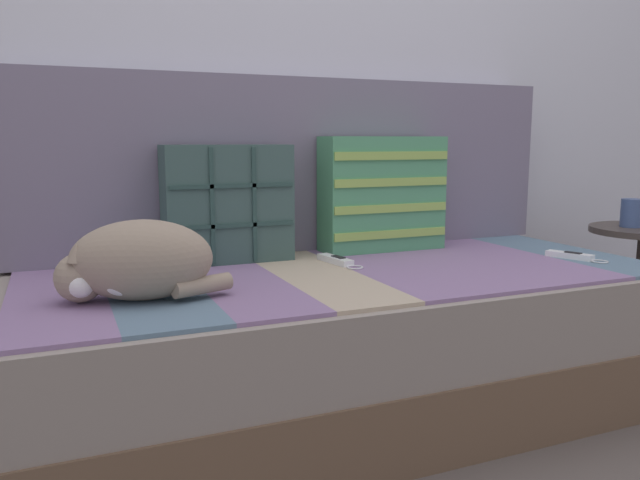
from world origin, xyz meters
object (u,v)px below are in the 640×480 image
(couch, at_px, (346,337))
(game_remote_near, at_px, (338,260))
(coffee_mug, at_px, (632,213))
(game_remote_far, at_px, (572,256))
(throw_pillow_quilted, at_px, (228,204))
(sleeping_cat, at_px, (135,263))
(throw_pillow_striped, at_px, (382,194))

(couch, height_order, game_remote_near, game_remote_near)
(couch, distance_m, coffee_mug, 1.21)
(game_remote_far, height_order, coffee_mug, coffee_mug)
(throw_pillow_quilted, distance_m, sleeping_cat, 0.50)
(throw_pillow_striped, bearing_deg, game_remote_far, -39.38)
(coffee_mug, bearing_deg, sleeping_cat, -174.02)
(couch, bearing_deg, throw_pillow_quilted, 140.52)
(throw_pillow_striped, height_order, coffee_mug, throw_pillow_striped)
(game_remote_near, bearing_deg, sleeping_cat, -160.38)
(throw_pillow_quilted, relative_size, sleeping_cat, 0.98)
(couch, height_order, coffee_mug, coffee_mug)
(throw_pillow_quilted, bearing_deg, game_remote_far, -21.04)
(game_remote_near, distance_m, coffee_mug, 1.17)
(game_remote_far, bearing_deg, sleeping_cat, 179.86)
(couch, bearing_deg, sleeping_cat, -166.73)
(couch, bearing_deg, game_remote_far, -11.68)
(throw_pillow_quilted, relative_size, coffee_mug, 3.70)
(couch, xyz_separation_m, game_remote_far, (0.71, -0.15, 0.22))
(couch, height_order, throw_pillow_striped, throw_pillow_striped)
(game_remote_near, height_order, coffee_mug, coffee_mug)
(sleeping_cat, xyz_separation_m, game_remote_near, (0.61, 0.22, -0.08))
(sleeping_cat, xyz_separation_m, coffee_mug, (1.78, 0.19, 0.02))
(coffee_mug, bearing_deg, couch, -177.87)
(throw_pillow_quilted, xyz_separation_m, throw_pillow_striped, (0.53, -0.00, 0.01))
(sleeping_cat, distance_m, game_remote_far, 1.31)
(couch, xyz_separation_m, throw_pillow_quilted, (-0.29, 0.24, 0.38))
(couch, distance_m, throw_pillow_striped, 0.52)
(throw_pillow_striped, xyz_separation_m, sleeping_cat, (-0.85, -0.38, -0.10))
(sleeping_cat, height_order, coffee_mug, sleeping_cat)
(sleeping_cat, height_order, game_remote_near, sleeping_cat)
(throw_pillow_striped, distance_m, game_remote_far, 0.63)
(throw_pillow_quilted, xyz_separation_m, game_remote_far, (0.99, -0.38, -0.17))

